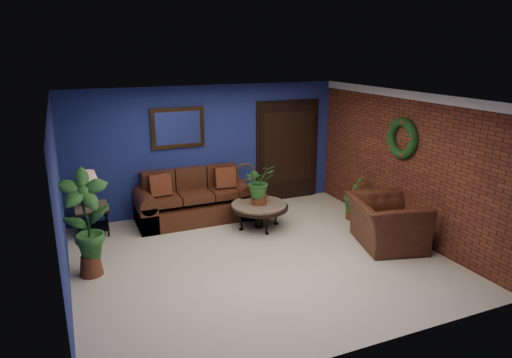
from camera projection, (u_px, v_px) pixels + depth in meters
name	position (u px, v px, depth m)	size (l,w,h in m)	color
floor	(258.00, 258.00, 7.17)	(5.50, 5.50, 0.00)	beige
wall_back	(208.00, 149.00, 9.03)	(5.50, 0.04, 2.50)	navy
wall_left	(60.00, 206.00, 5.78)	(0.04, 5.00, 2.50)	navy
wall_right_brick	(404.00, 164.00, 7.86)	(0.04, 5.00, 2.50)	#612C1B
ceiling	(259.00, 98.00, 6.47)	(5.50, 5.00, 0.02)	silver
crown_molding	(410.00, 95.00, 7.52)	(0.03, 5.00, 0.14)	white
wall_mirror	(178.00, 128.00, 8.64)	(1.02, 0.06, 0.77)	#442A12
closet_door	(288.00, 151.00, 9.72)	(1.44, 0.06, 2.18)	black
wreath	(402.00, 138.00, 7.76)	(0.72, 0.72, 0.16)	black
sofa	(193.00, 203.00, 8.75)	(2.16, 0.93, 0.97)	#4D2416
coffee_table	(259.00, 207.00, 8.29)	(1.07, 1.07, 0.46)	#4A4540
end_table	(92.00, 212.00, 8.00)	(0.58, 0.58, 0.53)	#4A4540
table_lamp	(89.00, 184.00, 7.85)	(0.36, 0.36, 0.60)	#442A12
side_chair	(247.00, 184.00, 9.15)	(0.46, 0.46, 0.96)	#503417
armchair	(386.00, 222.00, 7.55)	(1.23, 1.07, 0.80)	#4D2416
coffee_plant	(259.00, 183.00, 8.16)	(0.61, 0.55, 0.73)	brown
floor_plant	(353.00, 197.00, 8.69)	(0.46, 0.42, 0.85)	brown
tall_plant	(86.00, 219.00, 6.42)	(0.71, 0.49, 1.58)	brown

